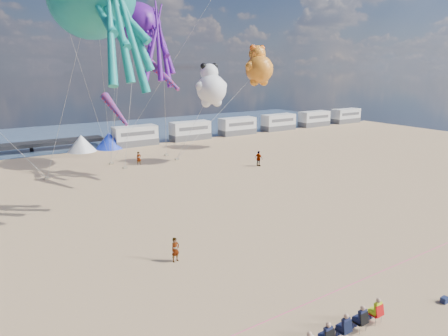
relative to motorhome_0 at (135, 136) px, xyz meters
The scene contains 26 objects.
ground 40.48m from the motorhome_0, 98.53° to the right, with size 120.00×120.00×0.00m, color tan.
water 16.22m from the motorhome_0, 111.80° to the left, with size 120.00×120.00×0.00m, color #3B5270.
motorhome_0 is the anchor object (origin of this frame).
motorhome_1 9.50m from the motorhome_0, ahead, with size 6.60×2.50×3.00m, color silver.
motorhome_2 19.00m from the motorhome_0, ahead, with size 6.60×2.50×3.00m, color silver.
motorhome_3 28.50m from the motorhome_0, ahead, with size 6.60×2.50×3.00m, color silver.
motorhome_4 38.00m from the motorhome_0, ahead, with size 6.60×2.50×3.00m, color silver.
motorhome_5 47.50m from the motorhome_0, ahead, with size 6.60×2.50×3.00m, color silver.
tent_white 8.01m from the motorhome_0, behind, with size 4.00×4.00×2.40m, color white.
tent_blue 4.01m from the motorhome_0, behind, with size 4.00×4.00×2.40m, color #1933CC.
spectator_row 48.59m from the motorhome_0, 100.37° to the right, with size 6.10×0.90×1.30m, color black, non-canonical shape.
cooler_navy 48.81m from the motorhome_0, 92.59° to the right, with size 0.38×0.28×0.30m, color #162046.
rope_line 45.42m from the motorhome_0, 97.59° to the right, with size 0.03×0.03×34.00m, color #F2338C.
standing_person 39.02m from the motorhome_0, 107.40° to the right, with size 0.57×0.37×1.56m, color tan.
beachgoer_3 22.03m from the motorhome_0, 69.49° to the right, with size 1.21×0.69×1.87m, color #7F6659.
beachgoer_5 12.81m from the motorhome_0, 109.08° to the right, with size 1.52×0.48×1.63m, color #7F6659.
sandbag_a 19.82m from the motorhome_0, 138.90° to the right, with size 0.50×0.35×0.22m, color gray.
sandbag_b 14.46m from the motorhome_0, 115.89° to the right, with size 0.50×0.35×0.22m, color gray.
sandbag_c 12.39m from the motorhome_0, 85.90° to the right, with size 0.50×0.35×0.22m, color gray.
sandbag_d 9.30m from the motorhome_0, 84.54° to the right, with size 0.50×0.35×0.22m, color gray.
sandbag_e 12.23m from the motorhome_0, 125.02° to the right, with size 0.50×0.35×0.22m, color gray.
kite_octopus_purple 19.29m from the motorhome_0, 106.67° to the right, with size 4.37×10.19×11.65m, color #59148D, non-canonical shape.
kite_panda 17.82m from the motorhome_0, 74.97° to the right, with size 4.40×4.14×6.21m, color white, non-canonical shape.
kite_teddy_orange 21.08m from the motorhome_0, 37.82° to the right, with size 4.79×4.51×6.77m, color orange, non-canonical shape.
windsock_mid 20.96m from the motorhome_0, 100.38° to the right, with size 1.00×5.87×5.87m, color red, non-canonical shape.
windsock_right 21.70m from the motorhome_0, 115.25° to the right, with size 0.90×5.15×5.15m, color red, non-canonical shape.
Camera 1 is at (-15.44, -17.69, 11.63)m, focal length 32.00 mm.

